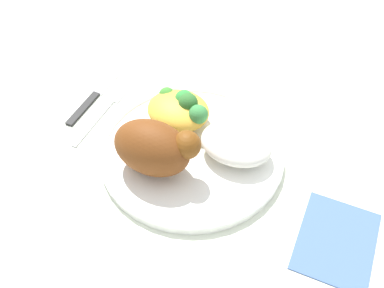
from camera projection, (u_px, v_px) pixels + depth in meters
ground_plane at (192, 156)px, 0.65m from camera, size 2.00×2.00×0.00m
plate at (192, 152)px, 0.64m from camera, size 0.26×0.26×0.02m
roasted_chicken at (155, 148)px, 0.58m from camera, size 0.12×0.07×0.08m
rice_pile at (236, 144)px, 0.62m from camera, size 0.10×0.08×0.04m
mac_cheese_with_broccoli at (180, 109)px, 0.66m from camera, size 0.10×0.08×0.05m
fork at (102, 111)px, 0.70m from camera, size 0.02×0.14×0.01m
knife at (96, 93)px, 0.73m from camera, size 0.02×0.19×0.01m
napkin at (337, 240)px, 0.55m from camera, size 0.09×0.12×0.00m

